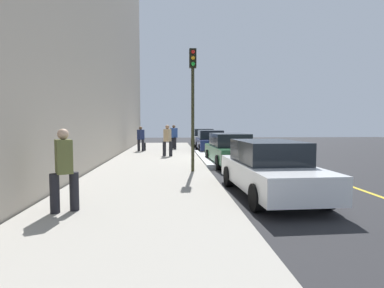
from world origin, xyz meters
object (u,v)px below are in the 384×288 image
(parked_car_silver, at_px, (203,137))
(pedestrian_olive_coat, at_px, (64,168))
(pedestrian_navy_coat, at_px, (141,138))
(traffic_light_pole, at_px, (193,90))
(rolling_suitcase, at_px, (144,147))
(pedestrian_tan_coat, at_px, (167,139))
(parked_car_green, at_px, (230,149))
(parked_car_navy, at_px, (210,141))
(pedestrian_blue_coat, at_px, (174,136))
(parked_car_white, at_px, (270,168))

(parked_car_silver, xyz_separation_m, pedestrian_olive_coat, (20.70, -4.97, 0.32))
(parked_car_silver, relative_size, pedestrian_navy_coat, 2.83)
(traffic_light_pole, xyz_separation_m, rolling_suitcase, (-9.35, -2.70, -2.85))
(pedestrian_tan_coat, bearing_deg, parked_car_silver, 162.87)
(parked_car_green, relative_size, pedestrian_olive_coat, 2.66)
(parked_car_silver, relative_size, parked_car_navy, 1.01)
(pedestrian_tan_coat, xyz_separation_m, pedestrian_navy_coat, (-3.19, -1.82, -0.06))
(parked_car_silver, distance_m, pedestrian_navy_coat, 8.09)
(pedestrian_olive_coat, bearing_deg, traffic_light_pole, 150.07)
(pedestrian_olive_coat, distance_m, traffic_light_pole, 6.47)
(pedestrian_blue_coat, bearing_deg, traffic_light_pole, 3.52)
(pedestrian_navy_coat, bearing_deg, parked_car_silver, 143.53)
(parked_car_silver, relative_size, pedestrian_olive_coat, 2.67)
(traffic_light_pole, bearing_deg, parked_car_navy, 168.97)
(rolling_suitcase, bearing_deg, pedestrian_blue_coat, 125.55)
(parked_car_navy, xyz_separation_m, pedestrian_navy_coat, (0.81, -4.77, 0.27))
(parked_car_navy, bearing_deg, pedestrian_navy_coat, -80.38)
(pedestrian_olive_coat, bearing_deg, rolling_suitcase, 178.70)
(parked_car_silver, bearing_deg, rolling_suitcase, -37.35)
(parked_car_green, bearing_deg, traffic_light_pole, -35.42)
(parked_car_silver, height_order, pedestrian_tan_coat, pedestrian_tan_coat)
(pedestrian_blue_coat, bearing_deg, parked_car_navy, 67.27)
(parked_car_silver, relative_size, rolling_suitcase, 5.20)
(traffic_light_pole, bearing_deg, rolling_suitcase, -163.87)
(parked_car_green, bearing_deg, parked_car_navy, -179.34)
(parked_car_green, distance_m, pedestrian_tan_coat, 4.25)
(pedestrian_tan_coat, bearing_deg, pedestrian_navy_coat, -150.31)
(parked_car_navy, bearing_deg, pedestrian_olive_coat, -18.20)
(pedestrian_tan_coat, distance_m, traffic_light_pole, 6.23)
(parked_car_white, bearing_deg, parked_car_green, 179.21)
(parked_car_green, xyz_separation_m, rolling_suitcase, (-6.57, -4.68, -0.34))
(parked_car_green, xyz_separation_m, pedestrian_navy_coat, (-6.14, -4.85, 0.27))
(pedestrian_blue_coat, bearing_deg, rolling_suitcase, -54.45)
(parked_car_white, height_order, rolling_suitcase, parked_car_white)
(pedestrian_tan_coat, height_order, traffic_light_pole, traffic_light_pole)
(parked_car_green, height_order, pedestrian_olive_coat, pedestrian_olive_coat)
(parked_car_silver, bearing_deg, parked_car_navy, -0.36)
(parked_car_navy, bearing_deg, traffic_light_pole, -11.03)
(rolling_suitcase, bearing_deg, parked_car_white, 19.67)
(parked_car_white, relative_size, traffic_light_pole, 1.00)
(parked_car_green, xyz_separation_m, pedestrian_olive_coat, (8.06, -5.02, 0.32))
(traffic_light_pole, distance_m, rolling_suitcase, 10.14)
(pedestrian_tan_coat, xyz_separation_m, rolling_suitcase, (-3.61, -1.65, -0.67))
(parked_car_navy, distance_m, parked_car_green, 6.95)
(parked_car_navy, xyz_separation_m, traffic_light_pole, (9.73, -1.90, 2.51))
(parked_car_navy, height_order, parked_car_white, same)
(pedestrian_blue_coat, xyz_separation_m, pedestrian_tan_coat, (5.07, -0.39, 0.02))
(pedestrian_navy_coat, height_order, rolling_suitcase, pedestrian_navy_coat)
(parked_car_navy, distance_m, pedestrian_navy_coat, 4.85)
(pedestrian_tan_coat, relative_size, pedestrian_navy_coat, 1.07)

